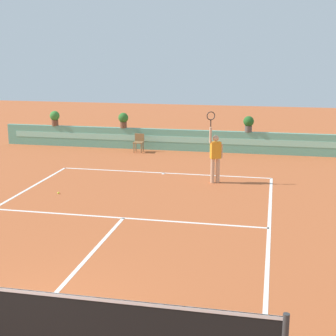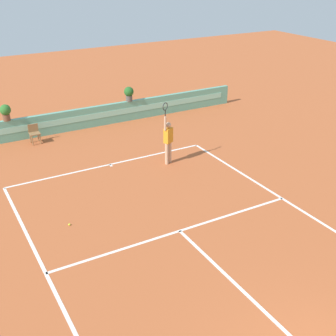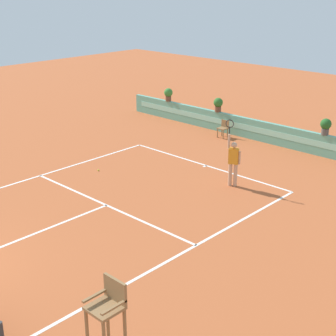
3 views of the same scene
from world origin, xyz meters
name	(u,v)px [view 3 (image 3 of 3)]	position (x,y,z in m)	size (l,w,h in m)	color
ground_plane	(98,209)	(0.00, 6.00, 0.00)	(60.00, 60.00, 0.00)	#B2562D
court_lines	(113,202)	(0.00, 6.72, 0.00)	(8.32, 11.94, 0.01)	white
back_wall_barrier	(266,132)	(0.00, 16.39, 0.50)	(18.00, 0.21, 1.00)	#60A88E
umpire_chair	(108,319)	(6.26, 1.26, 1.34)	(0.60, 0.60, 2.14)	olive
ball_kid_chair	(223,128)	(-2.01, 15.66, 0.48)	(0.44, 0.44, 0.85)	olive
tennis_player	(233,160)	(2.11, 10.86, 1.05)	(0.57, 0.35, 2.58)	tan
tennis_ball_near_baseline	(98,170)	(-2.83, 8.34, 0.03)	(0.07, 0.07, 0.07)	#CCE033
potted_plant_left	(218,104)	(-2.96, 16.39, 1.41)	(0.48, 0.48, 0.72)	brown
potted_plant_right	(326,126)	(2.98, 16.39, 1.41)	(0.48, 0.48, 0.72)	#514C47
potted_plant_far_left	(168,94)	(-6.48, 16.39, 1.41)	(0.48, 0.48, 0.72)	brown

